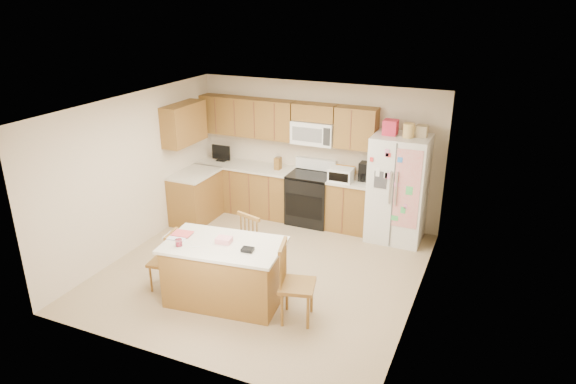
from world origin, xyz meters
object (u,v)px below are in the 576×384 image
at_px(stove, 310,197).
at_px(refrigerator, 398,188).
at_px(windsor_chair_left, 165,261).
at_px(windsor_chair_right, 295,285).
at_px(island, 225,272).
at_px(windsor_chair_back, 257,245).

xyz_separation_m(stove, refrigerator, (1.57, -0.06, 0.45)).
distance_m(windsor_chair_left, windsor_chair_right, 1.96).
distance_m(stove, island, 2.88).
relative_size(stove, windsor_chair_right, 1.07).
xyz_separation_m(stove, windsor_chair_left, (-1.04, -2.93, -0.06)).
bearing_deg(refrigerator, windsor_chair_back, -128.45).
distance_m(island, windsor_chair_left, 0.93).
xyz_separation_m(stove, windsor_chair_back, (-0.04, -2.09, 0.00)).
xyz_separation_m(refrigerator, windsor_chair_right, (-0.65, -2.84, -0.42)).
bearing_deg(island, stove, 87.73).
height_order(refrigerator, island, refrigerator).
bearing_deg(windsor_chair_back, windsor_chair_right, -40.53).
bearing_deg(island, refrigerator, 59.10).
xyz_separation_m(windsor_chair_left, windsor_chair_back, (1.00, 0.85, 0.06)).
bearing_deg(stove, island, -92.27).
height_order(refrigerator, windsor_chair_right, refrigerator).
height_order(windsor_chair_left, windsor_chair_right, windsor_chair_right).
relative_size(refrigerator, windsor_chair_back, 2.01).
relative_size(stove, windsor_chair_left, 1.28).
relative_size(windsor_chair_left, windsor_chair_right, 0.83).
relative_size(refrigerator, island, 1.21).
bearing_deg(windsor_chair_left, refrigerator, 47.71).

